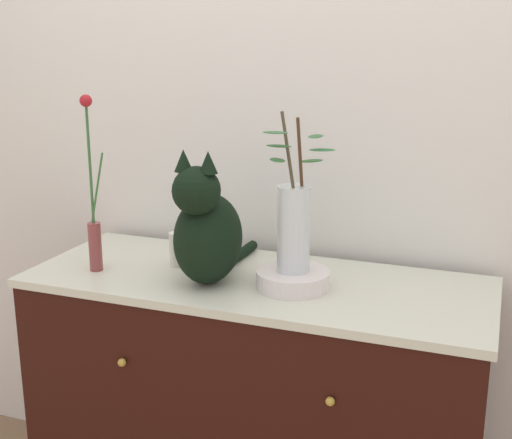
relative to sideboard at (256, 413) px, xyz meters
The scene contains 7 objects.
wall_back 0.92m from the sideboard, 90.00° to the left, with size 4.40×0.08×2.60m, color silver.
sideboard is the anchor object (origin of this frame).
cat_sitting 0.63m from the sideboard, 144.45° to the right, with size 0.19×0.47×0.40m.
vase_slim_green 0.79m from the sideboard, 168.04° to the right, with size 0.07×0.04×0.53m.
bowl_porcelain 0.49m from the sideboard, 15.96° to the right, with size 0.21×0.21×0.05m, color silver.
vase_glass_clear 0.65m from the sideboard, 16.42° to the right, with size 0.19×0.13×0.45m.
candle_pillar 0.57m from the sideboard, behind, with size 0.05×0.05×0.12m.
Camera 1 is at (0.66, -1.76, 1.58)m, focal length 47.47 mm.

